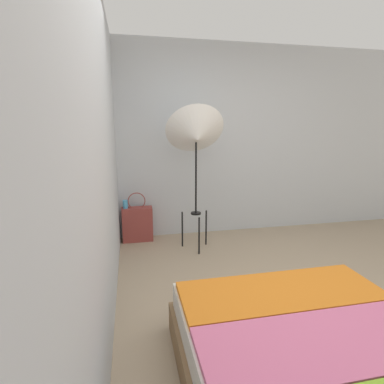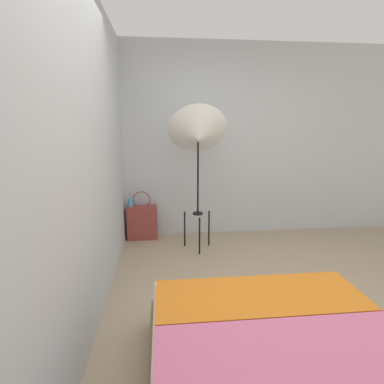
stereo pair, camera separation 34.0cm
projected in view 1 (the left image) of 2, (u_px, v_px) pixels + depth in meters
The scene contains 6 objects.
ground_plane at pixel (279, 331), 2.26m from camera, with size 14.00×14.00×0.00m, color gray.
wall_back at pixel (207, 142), 4.13m from camera, with size 8.00×0.05×2.60m.
wall_side_left at pixel (107, 150), 2.69m from camera, with size 0.05×8.00×2.60m.
photo_umbrella at pixel (196, 135), 3.50m from camera, with size 0.71×0.59×1.76m.
tote_bag at pixel (137, 224), 4.00m from camera, with size 0.40×0.17×0.66m.
paper_roll at pixel (126, 221), 3.96m from camera, with size 0.06×0.06×0.57m.
Camera 1 is at (-1.05, -1.80, 1.51)m, focal length 28.00 mm.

